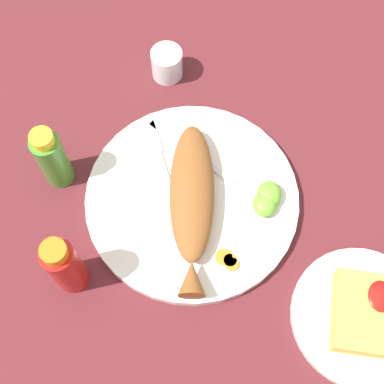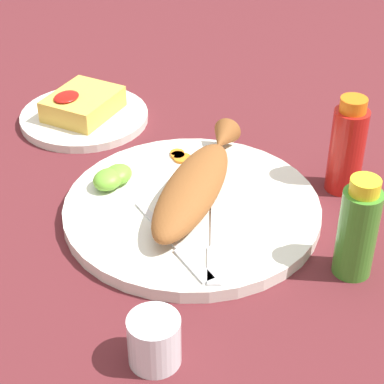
{
  "view_description": "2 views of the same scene",
  "coord_description": "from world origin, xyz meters",
  "px_view_note": "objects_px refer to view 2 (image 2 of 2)",
  "views": [
    {
      "loc": [
        -0.35,
        -0.05,
        0.83
      ],
      "look_at": [
        0.0,
        0.0,
        0.04
      ],
      "focal_mm": 50.0,
      "sensor_mm": 36.0,
      "label": 1
    },
    {
      "loc": [
        0.69,
        0.35,
        0.58
      ],
      "look_at": [
        0.0,
        0.0,
        0.04
      ],
      "focal_mm": 65.0,
      "sensor_mm": 36.0,
      "label": 2
    }
  ],
  "objects_px": {
    "side_plate_fries": "(84,117)",
    "fried_fish": "(196,184)",
    "fork_near": "(214,243)",
    "hot_sauce_bottle_red": "(347,147)",
    "fork_far": "(176,245)",
    "main_plate": "(192,209)",
    "hot_sauce_bottle_green": "(358,230)",
    "salt_cup": "(154,343)"
  },
  "relations": [
    {
      "from": "side_plate_fries",
      "to": "fried_fish",
      "type": "bearing_deg",
      "value": 63.74
    },
    {
      "from": "fork_far",
      "to": "salt_cup",
      "type": "height_order",
      "value": "salt_cup"
    },
    {
      "from": "side_plate_fries",
      "to": "fork_near",
      "type": "bearing_deg",
      "value": 58.03
    },
    {
      "from": "hot_sauce_bottle_red",
      "to": "hot_sauce_bottle_green",
      "type": "relative_size",
      "value": 1.07
    },
    {
      "from": "fork_far",
      "to": "hot_sauce_bottle_red",
      "type": "xyz_separation_m",
      "value": [
        -0.25,
        0.14,
        0.05
      ]
    },
    {
      "from": "fork_far",
      "to": "hot_sauce_bottle_green",
      "type": "bearing_deg",
      "value": 52.61
    },
    {
      "from": "fork_near",
      "to": "salt_cup",
      "type": "height_order",
      "value": "salt_cup"
    },
    {
      "from": "main_plate",
      "to": "salt_cup",
      "type": "height_order",
      "value": "salt_cup"
    },
    {
      "from": "fork_near",
      "to": "hot_sauce_bottle_green",
      "type": "xyz_separation_m",
      "value": [
        -0.05,
        0.17,
        0.05
      ]
    },
    {
      "from": "main_plate",
      "to": "fork_near",
      "type": "height_order",
      "value": "fork_near"
    },
    {
      "from": "fork_near",
      "to": "side_plate_fries",
      "type": "distance_m",
      "value": 0.41
    },
    {
      "from": "hot_sauce_bottle_red",
      "to": "side_plate_fries",
      "type": "height_order",
      "value": "hot_sauce_bottle_red"
    },
    {
      "from": "hot_sauce_bottle_red",
      "to": "fork_far",
      "type": "bearing_deg",
      "value": -29.67
    },
    {
      "from": "main_plate",
      "to": "hot_sauce_bottle_green",
      "type": "height_order",
      "value": "hot_sauce_bottle_green"
    },
    {
      "from": "fork_near",
      "to": "side_plate_fries",
      "type": "relative_size",
      "value": 0.8
    },
    {
      "from": "salt_cup",
      "to": "fried_fish",
      "type": "bearing_deg",
      "value": -162.03
    },
    {
      "from": "main_plate",
      "to": "hot_sauce_bottle_green",
      "type": "distance_m",
      "value": 0.24
    },
    {
      "from": "fried_fish",
      "to": "fork_far",
      "type": "xyz_separation_m",
      "value": [
        0.11,
        0.03,
        -0.02
      ]
    },
    {
      "from": "fork_near",
      "to": "fork_far",
      "type": "distance_m",
      "value": 0.05
    },
    {
      "from": "main_plate",
      "to": "fried_fish",
      "type": "xyz_separation_m",
      "value": [
        -0.01,
        -0.0,
        0.03
      ]
    },
    {
      "from": "fried_fish",
      "to": "fork_near",
      "type": "bearing_deg",
      "value": 32.1
    },
    {
      "from": "fork_far",
      "to": "hot_sauce_bottle_green",
      "type": "height_order",
      "value": "hot_sauce_bottle_green"
    },
    {
      "from": "fried_fish",
      "to": "salt_cup",
      "type": "xyz_separation_m",
      "value": [
        0.27,
        0.09,
        -0.02
      ]
    },
    {
      "from": "fried_fish",
      "to": "hot_sauce_bottle_green",
      "type": "distance_m",
      "value": 0.24
    },
    {
      "from": "main_plate",
      "to": "side_plate_fries",
      "type": "relative_size",
      "value": 1.64
    },
    {
      "from": "hot_sauce_bottle_green",
      "to": "main_plate",
      "type": "bearing_deg",
      "value": -93.41
    },
    {
      "from": "main_plate",
      "to": "fork_far",
      "type": "bearing_deg",
      "value": 14.69
    },
    {
      "from": "hot_sauce_bottle_green",
      "to": "fork_near",
      "type": "bearing_deg",
      "value": -73.03
    },
    {
      "from": "main_plate",
      "to": "salt_cup",
      "type": "relative_size",
      "value": 6.04
    },
    {
      "from": "fried_fish",
      "to": "hot_sauce_bottle_red",
      "type": "xyz_separation_m",
      "value": [
        -0.14,
        0.17,
        0.03
      ]
    },
    {
      "from": "fried_fish",
      "to": "side_plate_fries",
      "type": "relative_size",
      "value": 1.37
    },
    {
      "from": "fork_far",
      "to": "hot_sauce_bottle_green",
      "type": "relative_size",
      "value": 1.19
    },
    {
      "from": "main_plate",
      "to": "hot_sauce_bottle_green",
      "type": "xyz_separation_m",
      "value": [
        0.01,
        0.23,
        0.06
      ]
    },
    {
      "from": "hot_sauce_bottle_red",
      "to": "salt_cup",
      "type": "relative_size",
      "value": 2.49
    },
    {
      "from": "main_plate",
      "to": "fork_near",
      "type": "relative_size",
      "value": 2.05
    },
    {
      "from": "main_plate",
      "to": "fried_fish",
      "type": "distance_m",
      "value": 0.04
    },
    {
      "from": "hot_sauce_bottle_red",
      "to": "salt_cup",
      "type": "distance_m",
      "value": 0.42
    },
    {
      "from": "main_plate",
      "to": "fork_far",
      "type": "relative_size",
      "value": 2.17
    },
    {
      "from": "hot_sauce_bottle_green",
      "to": "salt_cup",
      "type": "bearing_deg",
      "value": -31.6
    },
    {
      "from": "hot_sauce_bottle_red",
      "to": "fried_fish",
      "type": "bearing_deg",
      "value": -49.38
    },
    {
      "from": "fork_near",
      "to": "side_plate_fries",
      "type": "height_order",
      "value": "fork_near"
    },
    {
      "from": "fried_fish",
      "to": "fork_near",
      "type": "relative_size",
      "value": 1.72
    }
  ]
}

